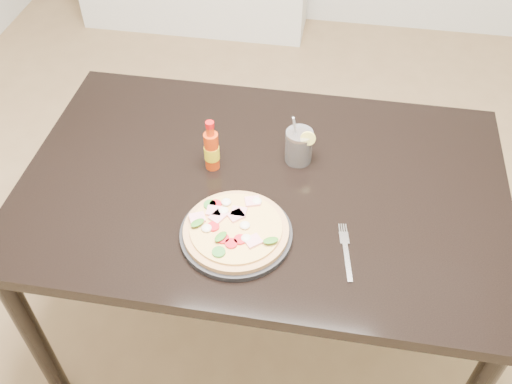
% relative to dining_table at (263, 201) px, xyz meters
% --- Properties ---
extents(floor, '(4.50, 4.50, 0.00)m').
position_rel_dining_table_xyz_m(floor, '(0.02, 0.05, -0.67)').
color(floor, '#9E7A51').
rests_on(floor, ground).
extents(dining_table, '(1.40, 0.90, 0.75)m').
position_rel_dining_table_xyz_m(dining_table, '(0.00, 0.00, 0.00)').
color(dining_table, black).
rests_on(dining_table, ground).
extents(plate, '(0.30, 0.30, 0.02)m').
position_rel_dining_table_xyz_m(plate, '(-0.04, -0.21, 0.09)').
color(plate, black).
rests_on(plate, dining_table).
extents(pizza, '(0.28, 0.28, 0.03)m').
position_rel_dining_table_xyz_m(pizza, '(-0.04, -0.21, 0.11)').
color(pizza, tan).
rests_on(pizza, plate).
extents(hot_sauce_bottle, '(0.05, 0.05, 0.17)m').
position_rel_dining_table_xyz_m(hot_sauce_bottle, '(-0.16, 0.04, 0.15)').
color(hot_sauce_bottle, red).
rests_on(hot_sauce_bottle, dining_table).
extents(cola_cup, '(0.09, 0.08, 0.17)m').
position_rel_dining_table_xyz_m(cola_cup, '(0.09, 0.11, 0.13)').
color(cola_cup, black).
rests_on(cola_cup, dining_table).
extents(fork, '(0.05, 0.19, 0.00)m').
position_rel_dining_table_xyz_m(fork, '(0.25, -0.21, 0.09)').
color(fork, silver).
rests_on(fork, dining_table).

